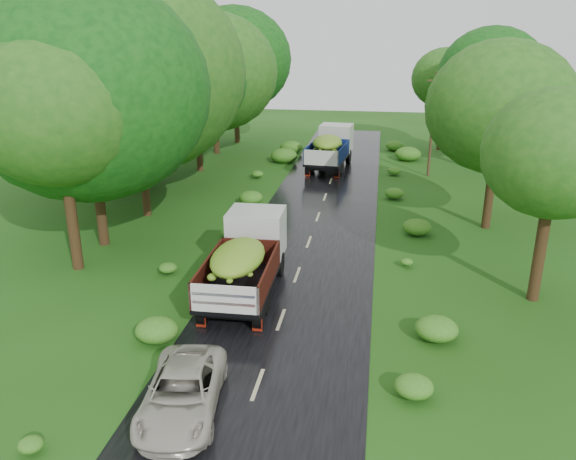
% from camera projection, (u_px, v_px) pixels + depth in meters
% --- Properties ---
extents(ground, '(120.00, 120.00, 0.00)m').
position_uv_depth(ground, '(258.00, 385.00, 16.62)').
color(ground, '#1C3F0D').
rests_on(ground, ground).
extents(road, '(6.50, 80.00, 0.02)m').
position_uv_depth(road, '(286.00, 307.00, 21.26)').
color(road, black).
rests_on(road, ground).
extents(road_lines, '(0.12, 69.60, 0.00)m').
position_uv_depth(road_lines, '(290.00, 295.00, 22.19)').
color(road_lines, '#BFB78C').
rests_on(road_lines, road).
extents(truck_near, '(2.48, 6.70, 2.80)m').
position_uv_depth(truck_near, '(247.00, 255.00, 21.97)').
color(truck_near, black).
rests_on(truck_near, ground).
extents(truck_far, '(3.14, 7.22, 2.95)m').
position_uv_depth(truck_far, '(331.00, 146.00, 42.13)').
color(truck_far, black).
rests_on(truck_far, ground).
extents(car, '(2.57, 4.57, 1.20)m').
position_uv_depth(car, '(182.00, 392.00, 15.26)').
color(car, '#BBB7A7').
rests_on(car, road).
extents(utility_pole, '(1.25, 0.36, 7.21)m').
position_uv_depth(utility_pole, '(432.00, 124.00, 39.08)').
color(utility_pole, '#382616').
rests_on(utility_pole, ground).
extents(trees_left, '(7.05, 33.74, 9.80)m').
position_uv_depth(trees_left, '(169.00, 79.00, 36.11)').
color(trees_left, black).
rests_on(trees_left, ground).
extents(trees_right, '(5.98, 32.44, 8.63)m').
position_uv_depth(trees_right, '(487.00, 94.00, 33.97)').
color(trees_right, black).
rests_on(trees_right, ground).
extents(shrubs, '(11.90, 44.00, 0.70)m').
position_uv_depth(shrubs, '(314.00, 223.00, 29.51)').
color(shrubs, '#2C6618').
rests_on(shrubs, ground).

